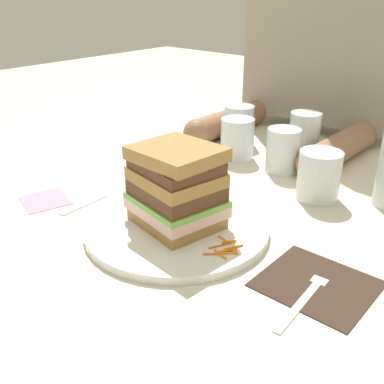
{
  "coord_description": "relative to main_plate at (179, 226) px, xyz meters",
  "views": [
    {
      "loc": [
        0.41,
        -0.44,
        0.35
      ],
      "look_at": [
        -0.01,
        0.03,
        0.05
      ],
      "focal_mm": 42.55,
      "sensor_mm": 36.0,
      "label": 1
    }
  ],
  "objects": [
    {
      "name": "ground_plane",
      "position": [
        0.01,
        -0.0,
        -0.01
      ],
      "size": [
        3.0,
        3.0,
        0.0
      ],
      "primitive_type": "plane",
      "color": "beige"
    },
    {
      "name": "main_plate",
      "position": [
        0.0,
        0.0,
        0.0
      ],
      "size": [
        0.28,
        0.28,
        0.01
      ],
      "primitive_type": "cylinder",
      "color": "white",
      "rests_on": "ground_plane"
    },
    {
      "name": "sandwich",
      "position": [
        0.0,
        -0.0,
        0.07
      ],
      "size": [
        0.14,
        0.13,
        0.12
      ],
      "color": "#A87A42",
      "rests_on": "main_plate"
    },
    {
      "name": "carrot_shred_0",
      "position": [
        -0.07,
        0.02,
        0.01
      ],
      "size": [
        0.02,
        0.01,
        0.0
      ],
      "primitive_type": "cylinder",
      "rotation": [
        0.0,
        1.57,
        2.63
      ],
      "color": "orange",
      "rests_on": "main_plate"
    },
    {
      "name": "carrot_shred_1",
      "position": [
        -0.1,
        0.04,
        0.01
      ],
      "size": [
        0.03,
        0.02,
        0.0
      ],
      "primitive_type": "cylinder",
      "rotation": [
        0.0,
        1.57,
        5.6
      ],
      "color": "orange",
      "rests_on": "main_plate"
    },
    {
      "name": "carrot_shred_2",
      "position": [
        -0.09,
        0.01,
        0.01
      ],
      "size": [
        0.03,
        0.02,
        0.0
      ],
      "primitive_type": "cylinder",
      "rotation": [
        0.0,
        1.57,
        0.69
      ],
      "color": "orange",
      "rests_on": "main_plate"
    },
    {
      "name": "carrot_shred_3",
      "position": [
        -0.08,
        0.03,
        0.01
      ],
      "size": [
        0.02,
        0.02,
        0.0
      ],
      "primitive_type": "cylinder",
      "rotation": [
        0.0,
        1.57,
        2.5
      ],
      "color": "orange",
      "rests_on": "main_plate"
    },
    {
      "name": "carrot_shred_4",
      "position": [
        -0.1,
        -0.0,
        0.01
      ],
      "size": [
        0.0,
        0.02,
        0.0
      ],
      "primitive_type": "cylinder",
      "rotation": [
        0.0,
        1.57,
        4.67
      ],
      "color": "orange",
      "rests_on": "main_plate"
    },
    {
      "name": "carrot_shred_5",
      "position": [
        -0.09,
        0.03,
        0.01
      ],
      "size": [
        0.02,
        0.02,
        0.0
      ],
      "primitive_type": "cylinder",
      "rotation": [
        0.0,
        1.57,
        5.48
      ],
      "color": "orange",
      "rests_on": "main_plate"
    },
    {
      "name": "carrot_shred_6",
      "position": [
        -0.09,
        0.02,
        0.01
      ],
      "size": [
        0.03,
        0.02,
        0.0
      ],
      "primitive_type": "cylinder",
      "rotation": [
        0.0,
        1.57,
        0.45
      ],
      "color": "orange",
      "rests_on": "main_plate"
    },
    {
      "name": "carrot_shred_7",
      "position": [
        0.09,
        -0.01,
        0.01
      ],
      "size": [
        0.02,
        0.03,
        0.0
      ],
      "primitive_type": "cylinder",
      "rotation": [
        0.0,
        1.57,
        4.25
      ],
      "color": "orange",
      "rests_on": "main_plate"
    },
    {
      "name": "carrot_shred_8",
      "position": [
        0.1,
        -0.04,
        0.01
      ],
      "size": [
        0.02,
        0.02,
        0.0
      ],
      "primitive_type": "cylinder",
      "rotation": [
        0.0,
        1.57,
        0.75
      ],
      "color": "orange",
      "rests_on": "main_plate"
    },
    {
      "name": "carrot_shred_9",
      "position": [
        0.09,
        0.0,
        0.01
      ],
      "size": [
        0.01,
        0.02,
        0.0
      ],
      "primitive_type": "cylinder",
      "rotation": [
        0.0,
        1.57,
        0.97
      ],
      "color": "orange",
      "rests_on": "main_plate"
    },
    {
      "name": "carrot_shred_10",
      "position": [
        0.11,
        -0.01,
        0.01
      ],
      "size": [
        0.02,
        0.01,
        0.0
      ],
      "primitive_type": "cylinder",
      "rotation": [
        0.0,
        1.57,
        6.04
      ],
      "color": "orange",
      "rests_on": "main_plate"
    },
    {
      "name": "carrot_shred_11",
      "position": [
        0.11,
        -0.02,
        0.01
      ],
      "size": [
        0.02,
        0.01,
        0.0
      ],
      "primitive_type": "cylinder",
      "rotation": [
        0.0,
        1.57,
        3.91
      ],
      "color": "orange",
      "rests_on": "main_plate"
    },
    {
      "name": "carrot_shred_12",
      "position": [
        0.1,
        -0.03,
        0.01
      ],
      "size": [
        0.03,
        0.01,
        0.0
      ],
      "primitive_type": "cylinder",
      "rotation": [
        0.0,
        1.57,
        2.89
      ],
      "color": "orange",
      "rests_on": "main_plate"
    },
    {
      "name": "carrot_shred_13",
      "position": [
        0.11,
        -0.02,
        0.01
      ],
      "size": [
        0.02,
        0.03,
        0.0
      ],
      "primitive_type": "cylinder",
      "rotation": [
        0.0,
        1.57,
        1.05
      ],
      "color": "orange",
      "rests_on": "main_plate"
    },
    {
      "name": "carrot_shred_14",
      "position": [
        0.08,
        0.0,
        0.01
      ],
      "size": [
        0.02,
        0.01,
        0.0
      ],
      "primitive_type": "cylinder",
      "rotation": [
        0.0,
        1.57,
        2.95
      ],
      "color": "orange",
      "rests_on": "main_plate"
    },
    {
      "name": "carrot_shred_15",
      "position": [
        0.11,
        -0.0,
        0.01
      ],
      "size": [
        0.02,
        0.03,
        0.0
      ],
      "primitive_type": "cylinder",
      "rotation": [
        0.0,
        1.57,
        1.12
      ],
      "color": "orange",
      "rests_on": "main_plate"
    },
    {
      "name": "napkin_dark",
      "position": [
        0.22,
        0.01,
        -0.0
      ],
      "size": [
        0.14,
        0.12,
        0.0
      ],
      "primitive_type": "cube",
      "rotation": [
        0.0,
        0.0,
        0.01
      ],
      "color": "#38281E",
      "rests_on": "ground_plane"
    },
    {
      "name": "fork",
      "position": [
        0.23,
        -0.01,
        -0.0
      ],
      "size": [
        0.03,
        0.17,
        0.0
      ],
      "color": "silver",
      "rests_on": "napkin_dark"
    },
    {
      "name": "knife",
      "position": [
        -0.18,
        -0.0,
        -0.0
      ],
      "size": [
        0.03,
        0.2,
        0.0
      ],
      "color": "silver",
      "rests_on": "ground_plane"
    },
    {
      "name": "juice_glass",
      "position": [
        0.1,
        0.24,
        0.03
      ],
      "size": [
        0.07,
        0.07,
        0.09
      ],
      "color": "white",
      "rests_on": "ground_plane"
    },
    {
      "name": "empty_tumbler_0",
      "position": [
        -0.12,
        0.31,
        0.04
      ],
      "size": [
        0.07,
        0.07,
        0.09
      ],
      "primitive_type": "cylinder",
      "color": "silver",
      "rests_on": "ground_plane"
    },
    {
      "name": "empty_tumbler_1",
      "position": [
        -0.01,
        0.4,
        0.04
      ],
      "size": [
        0.06,
        0.06,
        0.1
      ],
      "primitive_type": "cylinder",
      "color": "silver",
      "rests_on": "ground_plane"
    },
    {
      "name": "empty_tumbler_2",
      "position": [
        -0.01,
        0.31,
        0.04
      ],
      "size": [
        0.07,
        0.07,
        0.09
      ],
      "primitive_type": "cylinder",
      "color": "silver",
      "rests_on": "ground_plane"
    },
    {
      "name": "empty_tumbler_3",
      "position": [
        -0.17,
        0.39,
        0.04
      ],
      "size": [
        0.07,
        0.07,
        0.09
      ],
      "primitive_type": "cylinder",
      "color": "silver",
      "rests_on": "ground_plane"
    },
    {
      "name": "napkin_pink",
      "position": [
        -0.24,
        -0.08,
        -0.01
      ],
      "size": [
        0.09,
        0.09,
        0.0
      ],
      "primitive_type": "cube",
      "rotation": [
        0.0,
        0.0,
        -0.27
      ],
      "color": "pink",
      "rests_on": "ground_plane"
    },
    {
      "name": "diner_across",
      "position": [
        -0.09,
        0.61,
        0.27
      ],
      "size": [
        0.39,
        0.43,
        0.61
      ],
      "color": "#936647",
      "rests_on": "ground_plane"
    }
  ]
}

